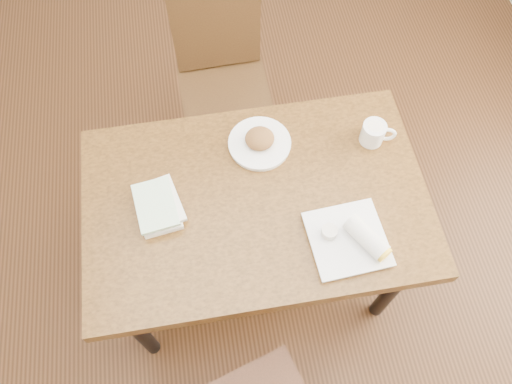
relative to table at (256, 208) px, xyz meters
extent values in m
cube|color=#472814|center=(0.00, 0.00, -0.67)|extent=(4.00, 5.00, 0.01)
cube|color=brown|center=(0.00, 0.00, 0.05)|extent=(1.26, 0.81, 0.06)
cylinder|color=black|center=(-0.53, -0.31, -0.32)|extent=(0.06, 0.06, 0.69)
cylinder|color=black|center=(0.53, -0.31, -0.32)|extent=(0.06, 0.06, 0.69)
cylinder|color=black|center=(-0.53, 0.31, -0.32)|extent=(0.06, 0.06, 0.69)
cylinder|color=black|center=(0.53, 0.31, -0.32)|extent=(0.06, 0.06, 0.69)
cylinder|color=#452413|center=(0.01, -0.52, -0.44)|extent=(0.04, 0.04, 0.45)
cylinder|color=#3F2A12|center=(0.15, 0.88, -0.44)|extent=(0.04, 0.04, 0.45)
cylinder|color=#3F2A12|center=(-0.21, 0.87, -0.44)|extent=(0.04, 0.04, 0.45)
cylinder|color=#3F2A12|center=(0.16, 0.52, -0.44)|extent=(0.04, 0.04, 0.45)
cylinder|color=#3F2A12|center=(-0.20, 0.51, -0.44)|extent=(0.04, 0.04, 0.45)
cube|color=#3F2A12|center=(-0.03, 0.70, -0.20)|extent=(0.43, 0.43, 0.04)
cube|color=#3F2A12|center=(-0.03, 0.89, 0.06)|extent=(0.40, 0.05, 0.45)
cylinder|color=white|center=(0.05, 0.23, 0.09)|extent=(0.24, 0.24, 0.02)
cylinder|color=white|center=(0.05, 0.23, 0.10)|extent=(0.24, 0.24, 0.01)
ellipsoid|color=#B27538|center=(0.05, 0.23, 0.13)|extent=(0.14, 0.14, 0.06)
cylinder|color=white|center=(0.48, 0.18, 0.13)|extent=(0.09, 0.09, 0.09)
torus|color=white|center=(0.53, 0.17, 0.13)|extent=(0.07, 0.03, 0.07)
cylinder|color=tan|center=(0.48, 0.18, 0.17)|extent=(0.08, 0.08, 0.01)
cylinder|color=#F2E5CC|center=(0.48, 0.18, 0.17)|extent=(0.05, 0.05, 0.00)
cube|color=white|center=(0.29, -0.22, 0.09)|extent=(0.27, 0.27, 0.01)
cube|color=white|center=(0.29, -0.22, 0.10)|extent=(0.28, 0.28, 0.01)
cylinder|color=white|center=(0.34, -0.23, 0.14)|extent=(0.14, 0.17, 0.07)
cylinder|color=yellow|center=(0.38, -0.30, 0.14)|extent=(0.06, 0.05, 0.06)
cylinder|color=silver|center=(0.22, -0.19, 0.12)|extent=(0.06, 0.06, 0.03)
cylinder|color=red|center=(0.22, -0.19, 0.13)|extent=(0.05, 0.05, 0.01)
cube|color=white|center=(-0.35, 0.01, 0.09)|extent=(0.17, 0.22, 0.02)
cube|color=silver|center=(-0.34, 0.02, 0.11)|extent=(0.18, 0.22, 0.02)
cube|color=#8ED48D|center=(-0.36, 0.01, 0.13)|extent=(0.16, 0.22, 0.01)
camera|label=1|loc=(-0.14, -0.82, 1.70)|focal=35.00mm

